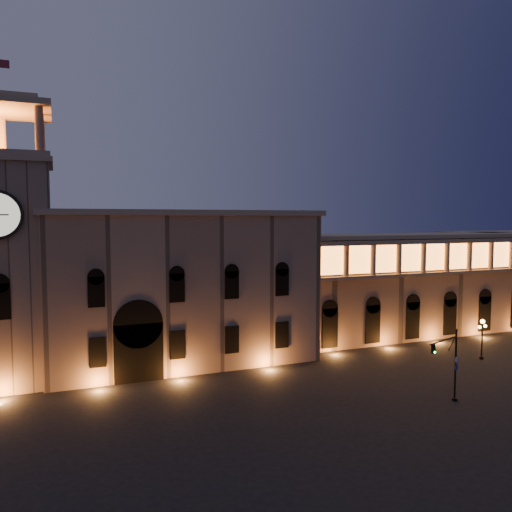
% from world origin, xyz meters
% --- Properties ---
extents(ground, '(160.00, 160.00, 0.00)m').
position_xyz_m(ground, '(0.00, 0.00, 0.00)').
color(ground, black).
rests_on(ground, ground).
extents(government_building, '(30.80, 12.80, 17.60)m').
position_xyz_m(government_building, '(-2.08, 21.93, 8.77)').
color(government_building, '#7F6453').
rests_on(government_building, ground).
extents(clock_tower, '(9.80, 9.80, 32.40)m').
position_xyz_m(clock_tower, '(-20.50, 20.98, 12.50)').
color(clock_tower, '#7F6453').
rests_on(clock_tower, ground).
extents(colonnade_wing, '(40.60, 11.50, 14.50)m').
position_xyz_m(colonnade_wing, '(32.00, 23.92, 7.33)').
color(colonnade_wing, '#7A5F4E').
rests_on(colonnade_wing, ground).
extents(secondary_building, '(20.00, 12.00, 14.00)m').
position_xyz_m(secondary_building, '(58.00, 30.00, 7.00)').
color(secondary_building, '#7A5F4E').
rests_on(secondary_building, ground).
extents(traffic_light, '(4.62, 1.86, 6.67)m').
position_xyz_m(traffic_light, '(17.23, -0.39, 3.50)').
color(traffic_light, black).
rests_on(traffic_light, ground).
extents(street_lamp_near, '(1.64, 0.57, 4.78)m').
position_xyz_m(street_lamp_near, '(31.06, 9.28, 2.85)').
color(street_lamp_near, black).
rests_on(street_lamp_near, ground).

